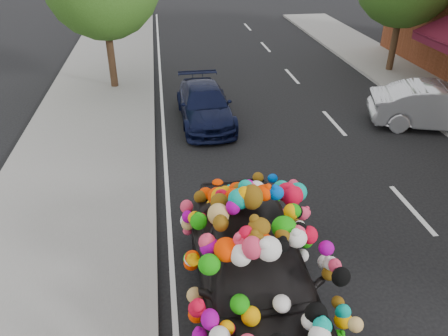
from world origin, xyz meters
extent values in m
plane|color=black|center=(0.00, 0.00, 0.00)|extent=(100.00, 100.00, 0.00)
cube|color=gray|center=(-4.30, 0.00, 0.06)|extent=(4.00, 60.00, 0.12)
cube|color=gray|center=(-2.35, 0.00, 0.07)|extent=(0.15, 60.00, 0.13)
cylinder|color=#332114|center=(-3.80, 9.50, 1.36)|extent=(0.28, 0.28, 2.73)
cylinder|color=#332114|center=(8.00, 10.00, 1.32)|extent=(0.28, 0.28, 2.64)
imported|color=black|center=(-0.64, -2.34, 0.82)|extent=(2.00, 4.86, 1.65)
imported|color=black|center=(-0.60, 5.77, 0.59)|extent=(1.76, 4.08, 1.17)
imported|color=#B2B4BA|center=(6.70, 4.22, 0.70)|extent=(4.48, 2.67, 1.39)
camera|label=1|loc=(-1.92, -7.60, 5.85)|focal=35.00mm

